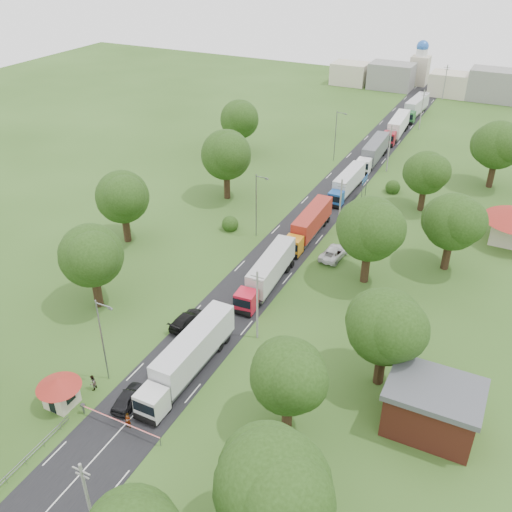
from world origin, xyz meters
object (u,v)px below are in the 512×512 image
Objects in this scene: car_lane_mid at (164,364)px; truck_0 at (189,356)px; pedestrian_near at (128,421)px; info_sign at (365,183)px; guard_booth at (59,388)px; boom_barrier at (109,417)px; car_lane_front at (128,397)px.

truck_0 is at bearing -164.91° from car_lane_mid.
pedestrian_near is (1.52, -8.28, 0.17)m from car_lane_mid.
pedestrian_near is (-4.68, -59.50, -2.15)m from info_sign.
guard_booth is 7.84m from pedestrian_near.
boom_barrier is 10.12m from truck_0.
truck_0 is 9.26× the size of pedestrian_near.
car_lane_front is 2.67× the size of pedestrian_near.
truck_0 is at bearing 77.27° from pedestrian_near.
guard_booth is 61.27m from info_sign.
info_sign reaches higher than guard_booth.
car_lane_front is 3.18m from pedestrian_near.
boom_barrier is 5.44× the size of pedestrian_near.
guard_booth is 10.85m from car_lane_mid.
boom_barrier is 2.10× the size of guard_booth.
truck_0 is 9.23m from pedestrian_near.
boom_barrier is 8.79m from car_lane_mid.
info_sign is at bearing 78.32° from guard_booth.
pedestrian_near is at bearing 99.86° from car_lane_mid.
boom_barrier is 3.05m from car_lane_front.
car_lane_front is 1.11× the size of car_lane_mid.
car_lane_front is (-3.09, -6.49, -1.54)m from truck_0.
info_sign is at bearing 86.04° from truck_0.
pedestrian_near reaches higher than car_lane_front.
guard_booth reaches higher than pedestrian_near.
car_lane_front is at bearing 121.50° from pedestrian_near.
car_lane_mid is (-6.20, -51.22, -2.33)m from info_sign.
pedestrian_near is at bearing 3.72° from guard_booth.
truck_0 is 7.35m from car_lane_front.
boom_barrier is at bearing 82.77° from car_lane_front.
car_lane_front reaches higher than car_lane_mid.
guard_booth is (-5.84, -0.00, 1.27)m from boom_barrier.
truck_0 is at bearing 72.19° from boom_barrier.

